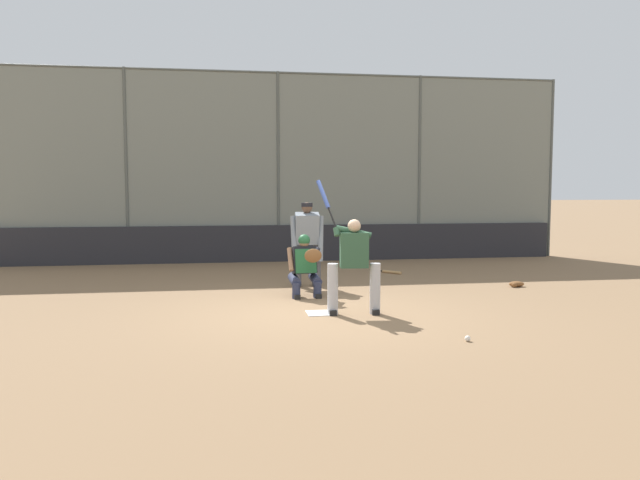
% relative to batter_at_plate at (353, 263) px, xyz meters
% --- Properties ---
extents(ground_plane, '(160.00, 160.00, 0.00)m').
position_rel_batter_at_plate_xyz_m(ground_plane, '(0.48, -0.11, -0.79)').
color(ground_plane, '#846647').
extents(home_plate_marker, '(0.43, 0.43, 0.01)m').
position_rel_batter_at_plate_xyz_m(home_plate_marker, '(0.48, -0.11, -0.79)').
color(home_plate_marker, white).
rests_on(home_plate_marker, ground_plane).
extents(backstop_fence, '(15.40, 0.08, 4.92)m').
position_rel_batter_at_plate_xyz_m(backstop_fence, '(0.48, -7.10, 1.76)').
color(backstop_fence, '#515651').
rests_on(backstop_fence, ground_plane).
extents(padding_wall, '(15.01, 0.18, 0.95)m').
position_rel_batter_at_plate_xyz_m(padding_wall, '(0.48, -7.00, -0.32)').
color(padding_wall, '#28282D').
rests_on(padding_wall, ground_plane).
extents(bleachers_beyond, '(10.72, 3.05, 1.80)m').
position_rel_batter_at_plate_xyz_m(bleachers_beyond, '(2.71, -9.95, -0.20)').
color(bleachers_beyond, slate).
rests_on(bleachers_beyond, ground_plane).
extents(batter_at_plate, '(0.93, 0.70, 2.05)m').
position_rel_batter_at_plate_xyz_m(batter_at_plate, '(0.00, 0.00, 0.00)').
color(batter_at_plate, '#B7B7BC').
rests_on(batter_at_plate, ground_plane).
extents(catcher_behind_plate, '(0.59, 0.70, 1.11)m').
position_rel_batter_at_plate_xyz_m(catcher_behind_plate, '(0.52, -1.61, -0.22)').
color(catcher_behind_plate, '#2D334C').
rests_on(catcher_behind_plate, ground_plane).
extents(umpire_home, '(0.67, 0.42, 1.65)m').
position_rel_batter_at_plate_xyz_m(umpire_home, '(0.33, -2.77, 0.09)').
color(umpire_home, '#4C4C51').
rests_on(umpire_home, ground_plane).
extents(spare_bat_near_backstop, '(0.41, 0.83, 0.07)m').
position_rel_batter_at_plate_xyz_m(spare_bat_near_backstop, '(-1.28, -5.99, -0.76)').
color(spare_bat_near_backstop, black).
rests_on(spare_bat_near_backstop, ground_plane).
extents(spare_bat_by_padding, '(0.58, 0.70, 0.07)m').
position_rel_batter_at_plate_xyz_m(spare_bat_by_padding, '(-1.77, -4.32, -0.76)').
color(spare_bat_by_padding, black).
rests_on(spare_bat_by_padding, ground_plane).
extents(fielding_glove_on_dirt, '(0.30, 0.23, 0.11)m').
position_rel_batter_at_plate_xyz_m(fielding_glove_on_dirt, '(-3.70, -2.05, -0.74)').
color(fielding_glove_on_dirt, brown).
rests_on(fielding_glove_on_dirt, ground_plane).
extents(baseball_loose, '(0.07, 0.07, 0.07)m').
position_rel_batter_at_plate_xyz_m(baseball_loose, '(-1.07, 1.90, -0.75)').
color(baseball_loose, white).
rests_on(baseball_loose, ground_plane).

